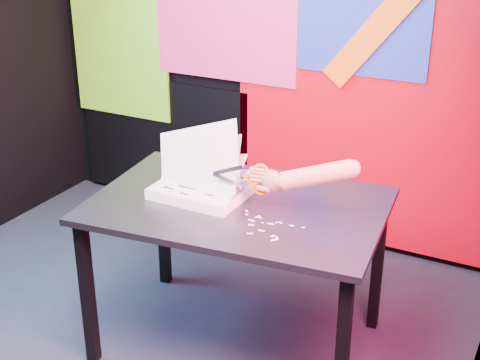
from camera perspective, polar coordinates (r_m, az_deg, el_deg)
The scene contains 7 objects.
room at distance 2.77m, azimuth -11.45°, elevation 9.04°, with size 3.01×3.01×2.71m.
backdrop at distance 4.05m, azimuth 2.70°, elevation 8.19°, with size 2.88×0.05×2.08m.
work_table at distance 3.00m, azimuth -0.16°, elevation -3.35°, with size 1.37×0.99×0.75m.
printout_stack at distance 3.02m, azimuth -3.41°, elevation -0.77°, with size 0.47×0.30×0.37m.
scissors at distance 2.84m, azimuth 1.44°, elevation 0.09°, with size 0.25×0.05×0.15m.
hand_forearm at distance 2.78m, azimuth 5.90°, elevation 0.35°, with size 0.45×0.13×0.19m.
paper_clippings at distance 2.76m, azimuth 2.11°, elevation -3.95°, with size 0.29×0.21×0.00m.
Camera 1 is at (1.70, -2.08, 2.02)m, focal length 50.00 mm.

